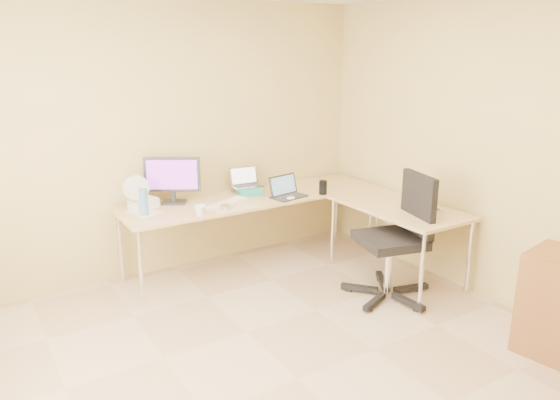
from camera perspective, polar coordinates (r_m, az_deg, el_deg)
floor at (r=3.72m, az=1.96°, el=-18.87°), size 4.50×4.50×0.00m
wall_back at (r=5.14m, az=-12.19°, el=6.39°), size 4.50×0.00×4.50m
wall_right at (r=4.65m, az=24.15°, el=4.38°), size 0.00×4.50×4.50m
desk_main at (r=5.31m, az=-2.72°, el=-3.39°), size 2.65×0.70×0.73m
desk_return at (r=5.11m, az=12.53°, el=-4.53°), size 0.70×1.30×0.73m
monitor at (r=5.01m, az=-11.58°, el=2.13°), size 0.53×0.41×0.45m
book_stack at (r=5.33m, az=-3.36°, el=1.08°), size 0.31×0.37×0.05m
laptop_center at (r=5.34m, az=-3.68°, el=2.47°), size 0.32×0.26×0.19m
laptop_black at (r=5.13m, az=0.96°, el=1.45°), size 0.38×0.31×0.21m
keyboard at (r=4.95m, az=-5.75°, el=-0.34°), size 0.48×0.30×0.02m
mouse at (r=5.07m, az=1.18°, el=0.19°), size 0.09×0.07×0.03m
mug at (r=4.62m, az=-8.66°, el=-1.13°), size 0.10×0.10×0.10m
cd_stack at (r=4.82m, az=-5.85°, el=-0.74°), size 0.15×0.15×0.03m
water_bottle at (r=4.70m, az=-14.60°, el=-0.23°), size 0.08×0.08×0.24m
papers at (r=4.84m, az=-14.53°, el=-1.25°), size 0.27×0.33×0.01m
white_box at (r=4.96m, az=-14.62°, el=-0.35°), size 0.27×0.23×0.09m
desk_fan at (r=4.92m, az=-15.47°, el=0.70°), size 0.26×0.26×0.29m
black_cup at (r=5.27m, az=4.69°, el=1.36°), size 0.10×0.10×0.14m
laptop_return at (r=4.93m, az=15.86°, el=0.07°), size 0.35×0.32×0.19m
office_chair at (r=4.68m, az=11.83°, el=-4.69°), size 0.81×0.81×1.12m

